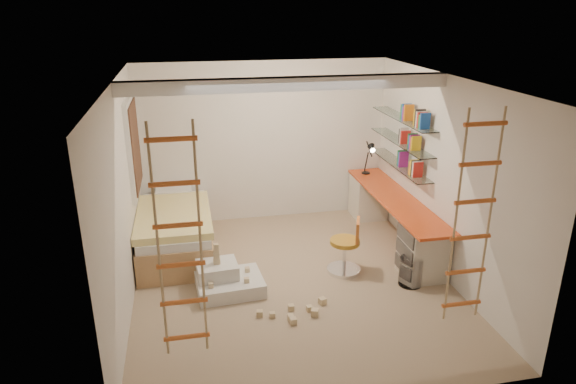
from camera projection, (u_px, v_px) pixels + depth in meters
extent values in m
plane|color=tan|center=(293.00, 282.00, 6.69)|extent=(4.50, 4.50, 0.00)
cube|color=white|center=(288.00, 84.00, 6.09)|extent=(4.00, 0.18, 0.16)
cube|color=white|center=(133.00, 146.00, 7.16)|extent=(0.06, 1.15, 1.35)
cube|color=#4C2D1E|center=(136.00, 146.00, 7.17)|extent=(0.02, 1.00, 1.20)
cylinder|color=white|center=(411.00, 271.00, 6.58)|extent=(0.30, 0.30, 0.37)
cube|color=#E04A1A|center=(395.00, 198.00, 7.52)|extent=(0.55, 2.80, 0.04)
cube|color=beige|center=(368.00, 196.00, 8.66)|extent=(0.52, 0.55, 0.71)
cube|color=beige|center=(423.00, 252.00, 6.73)|extent=(0.52, 0.55, 0.71)
cube|color=#4C4742|center=(406.00, 236.00, 6.59)|extent=(0.02, 0.50, 0.18)
cube|color=#4C4742|center=(404.00, 251.00, 6.67)|extent=(0.02, 0.50, 0.18)
cube|color=#4C4742|center=(403.00, 266.00, 6.75)|extent=(0.02, 0.50, 0.18)
cube|color=white|center=(399.00, 165.00, 7.68)|extent=(0.25, 1.80, 0.01)
cube|color=white|center=(401.00, 142.00, 7.56)|extent=(0.25, 1.80, 0.01)
cube|color=white|center=(403.00, 118.00, 7.44)|extent=(0.25, 1.80, 0.01)
cube|color=#AD7F51|center=(176.00, 237.00, 7.46)|extent=(1.00, 2.00, 0.45)
cube|color=white|center=(174.00, 219.00, 7.36)|extent=(0.95, 1.95, 0.12)
cube|color=yellow|center=(174.00, 216.00, 7.19)|extent=(1.02, 1.60, 0.10)
cube|color=white|center=(174.00, 192.00, 8.06)|extent=(0.55, 0.35, 0.12)
cylinder|color=black|center=(366.00, 173.00, 8.56)|extent=(0.14, 0.14, 0.02)
cylinder|color=black|center=(366.00, 162.00, 8.49)|extent=(0.02, 0.15, 0.36)
cylinder|color=black|center=(369.00, 149.00, 8.31)|extent=(0.02, 0.27, 0.20)
cone|color=black|center=(372.00, 148.00, 8.19)|extent=(0.12, 0.14, 0.15)
cylinder|color=#FFEABF|center=(373.00, 150.00, 8.16)|extent=(0.08, 0.04, 0.08)
cylinder|color=#AF7D21|center=(345.00, 242.00, 6.81)|extent=(0.51, 0.51, 0.06)
cube|color=orange|center=(358.00, 230.00, 6.73)|extent=(0.14, 0.30, 0.28)
cylinder|color=silver|center=(344.00, 255.00, 6.88)|extent=(0.06, 0.06, 0.40)
cylinder|color=silver|center=(344.00, 270.00, 6.96)|extent=(0.58, 0.58, 0.05)
cube|color=silver|center=(230.00, 284.00, 6.46)|extent=(0.86, 0.70, 0.18)
cube|color=silver|center=(217.00, 270.00, 6.45)|extent=(0.53, 0.45, 0.18)
cube|color=#CCB284|center=(217.00, 261.00, 6.40)|extent=(0.09, 0.09, 0.08)
cube|color=#CCB284|center=(216.00, 255.00, 6.38)|extent=(0.08, 0.08, 0.07)
cube|color=#CCB284|center=(216.00, 248.00, 6.34)|extent=(0.06, 0.06, 0.12)
cube|color=#CCB284|center=(247.00, 280.00, 6.33)|extent=(0.06, 0.06, 0.06)
cube|color=#CCB284|center=(247.00, 270.00, 6.58)|extent=(0.06, 0.06, 0.06)
cube|color=#CCB284|center=(211.00, 285.00, 6.21)|extent=(0.06, 0.06, 0.06)
cube|color=#CCB284|center=(309.00, 308.00, 6.06)|extent=(0.07, 0.07, 0.07)
cube|color=#CCB284|center=(260.00, 313.00, 5.96)|extent=(0.07, 0.07, 0.07)
cube|color=#CCB284|center=(315.00, 313.00, 5.97)|extent=(0.07, 0.07, 0.07)
cube|color=#CCB284|center=(322.00, 301.00, 6.20)|extent=(0.07, 0.07, 0.07)
cube|color=#CCB284|center=(293.00, 321.00, 5.82)|extent=(0.07, 0.07, 0.07)
cube|color=#CCB284|center=(272.00, 315.00, 5.94)|extent=(0.07, 0.07, 0.07)
cube|color=#CCB284|center=(291.00, 307.00, 6.08)|extent=(0.07, 0.07, 0.07)
cube|color=#CCB284|center=(291.00, 317.00, 5.89)|extent=(0.07, 0.07, 0.07)
cube|color=red|center=(400.00, 157.00, 7.64)|extent=(0.14, 0.58, 0.22)
cube|color=white|center=(401.00, 134.00, 7.52)|extent=(0.14, 0.58, 0.22)
cube|color=#262626|center=(403.00, 111.00, 7.40)|extent=(0.14, 0.70, 0.22)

